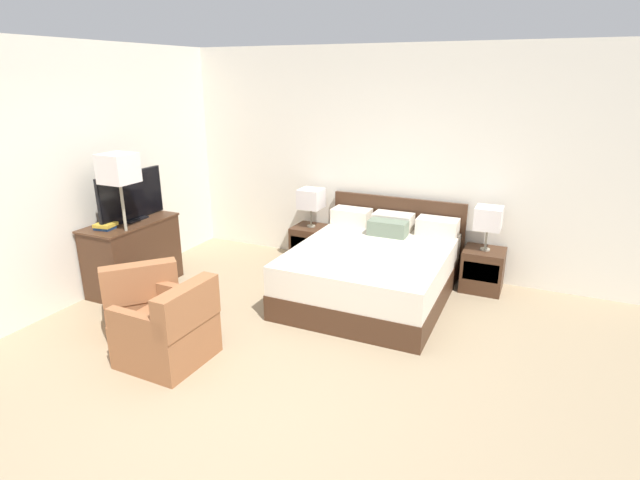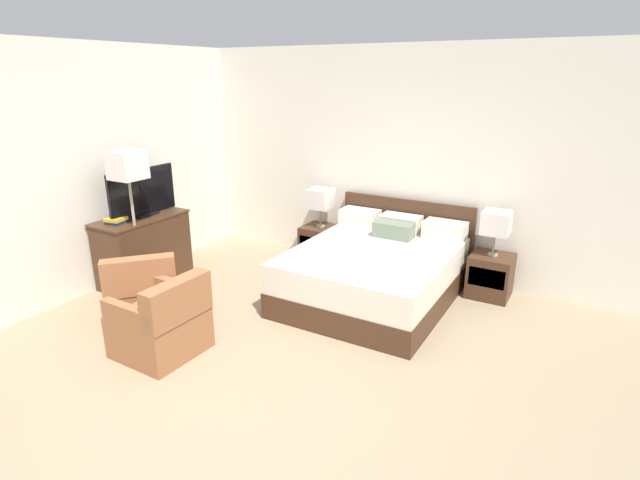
{
  "view_description": "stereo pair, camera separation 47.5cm",
  "coord_description": "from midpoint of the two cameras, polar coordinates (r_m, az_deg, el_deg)",
  "views": [
    {
      "loc": [
        1.98,
        -2.81,
        2.43
      ],
      "look_at": [
        -0.11,
        1.76,
        0.75
      ],
      "focal_mm": 28.0,
      "sensor_mm": 36.0,
      "label": 1
    },
    {
      "loc": [
        2.4,
        -2.6,
        2.43
      ],
      "look_at": [
        -0.11,
        1.76,
        0.75
      ],
      "focal_mm": 28.0,
      "sensor_mm": 36.0,
      "label": 2
    }
  ],
  "objects": [
    {
      "name": "ground_plane",
      "position": [
        4.25,
        -12.31,
        -16.96
      ],
      "size": [
        9.6,
        9.6,
        0.0
      ],
      "primitive_type": "plane",
      "color": "#998466"
    },
    {
      "name": "book_red_cover",
      "position": [
        6.02,
        -25.47,
        1.25
      ],
      "size": [
        0.21,
        0.18,
        0.03
      ],
      "primitive_type": "cube",
      "rotation": [
        0.0,
        0.0,
        0.14
      ],
      "color": "#234C8E",
      "rests_on": "dresser"
    },
    {
      "name": "armchair_by_window",
      "position": [
        5.37,
        -22.2,
        -6.57
      ],
      "size": [
        0.97,
        0.97,
        0.76
      ],
      "color": "#935B38",
      "rests_on": "ground"
    },
    {
      "name": "nightstand_left",
      "position": [
        6.72,
        -3.04,
        -0.5
      ],
      "size": [
        0.46,
        0.44,
        0.49
      ],
      "color": "#422819",
      "rests_on": "ground"
    },
    {
      "name": "table_lamp_right",
      "position": [
        5.88,
        16.53,
        2.35
      ],
      "size": [
        0.29,
        0.29,
        0.51
      ],
      "color": "gray",
      "rests_on": "nightstand_right"
    },
    {
      "name": "armchair_companion",
      "position": [
        4.69,
        -19.67,
        -9.92
      ],
      "size": [
        0.71,
        0.7,
        0.76
      ],
      "color": "#935B38",
      "rests_on": "ground"
    },
    {
      "name": "bed",
      "position": [
        5.66,
        3.69,
        -3.42
      ],
      "size": [
        1.7,
        2.0,
        0.96
      ],
      "color": "#422819",
      "rests_on": "ground"
    },
    {
      "name": "nightstand_right",
      "position": [
        6.08,
        16.0,
        -3.33
      ],
      "size": [
        0.46,
        0.44,
        0.49
      ],
      "color": "#422819",
      "rests_on": "ground"
    },
    {
      "name": "book_blue_cover",
      "position": [
        6.0,
        -25.45,
        1.55
      ],
      "size": [
        0.22,
        0.22,
        0.04
      ],
      "primitive_type": "cube",
      "rotation": [
        0.0,
        0.0,
        0.17
      ],
      "color": "gold",
      "rests_on": "book_red_cover"
    },
    {
      "name": "dresser",
      "position": [
        6.33,
        -22.62,
        -1.52
      ],
      "size": [
        0.55,
        1.09,
        0.82
      ],
      "color": "#422819",
      "rests_on": "ground"
    },
    {
      "name": "table_lamp_left",
      "position": [
        6.55,
        -3.13,
        4.69
      ],
      "size": [
        0.29,
        0.29,
        0.51
      ],
      "color": "gray",
      "rests_on": "nightstand_left"
    },
    {
      "name": "wall_back",
      "position": [
        6.41,
        4.32,
        9.07
      ],
      "size": [
        6.41,
        0.06,
        2.77
      ],
      "primitive_type": "cube",
      "color": "silver",
      "rests_on": "ground"
    },
    {
      "name": "wall_left",
      "position": [
        6.35,
        -25.56,
        7.23
      ],
      "size": [
        0.06,
        5.0,
        2.77
      ],
      "primitive_type": "cube",
      "color": "silver",
      "rests_on": "ground"
    },
    {
      "name": "tv",
      "position": [
        6.2,
        -22.85,
        4.53
      ],
      "size": [
        0.18,
        0.95,
        0.56
      ],
      "color": "black",
      "rests_on": "dresser"
    },
    {
      "name": "floor_lamp",
      "position": [
        5.75,
        -24.19,
        6.38
      ],
      "size": [
        0.32,
        0.32,
        1.65
      ],
      "color": "gray",
      "rests_on": "ground"
    }
  ]
}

